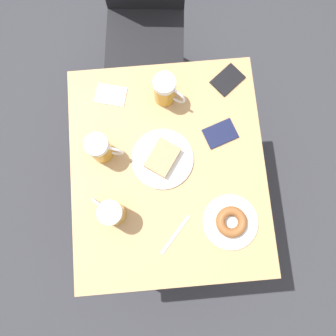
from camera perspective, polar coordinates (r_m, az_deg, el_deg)
The scene contains 12 objects.
ground_plane at distance 2.02m, azimuth 0.00°, elevation -3.87°, with size 8.00×8.00×0.00m, color #333338.
table at distance 1.36m, azimuth 0.00°, elevation -0.68°, with size 0.77×0.90×0.73m.
chair at distance 1.79m, azimuth -4.15°, elevation 25.55°, with size 0.44×0.44×0.92m.
plate_with_cake at distance 1.29m, azimuth -0.97°, elevation 1.68°, with size 0.24×0.24×0.04m.
plate_with_donut at distance 1.28m, azimuth 10.91°, elevation -9.21°, with size 0.21×0.21×0.05m.
beer_mug_left at distance 1.22m, azimuth -9.77°, elevation -7.70°, with size 0.12×0.11×0.15m.
beer_mug_center at distance 1.31m, azimuth -0.47°, elevation 13.40°, with size 0.12×0.10×0.15m.
beer_mug_right at distance 1.26m, azimuth -11.66°, elevation 3.33°, with size 0.13×0.09×0.15m.
napkin_folded at distance 1.40m, azimuth -9.92°, elevation 12.41°, with size 0.14×0.11×0.00m.
fork at distance 1.27m, azimuth 1.30°, elevation -11.49°, with size 0.13×0.14×0.00m.
passport_near_edge at distance 1.43m, azimuth 10.33°, elevation 14.88°, with size 0.15×0.15×0.01m.
passport_far_edge at distance 1.34m, azimuth 9.10°, elevation 5.94°, with size 0.15×0.12×0.01m.
Camera 1 is at (-0.02, -0.23, 2.01)m, focal length 35.00 mm.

